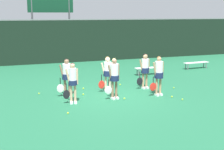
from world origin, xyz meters
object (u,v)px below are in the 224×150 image
object	(u,v)px
player_3	(67,74)
player_4	(107,71)
tennis_ball_8	(68,113)
tennis_ball_2	(172,97)
player_0	(73,80)
player_5	(145,68)
bench_courtside	(149,68)
scoreboard	(51,6)
tennis_ball_3	(116,91)
player_1	(114,75)
player_2	(159,73)
tennis_ball_0	(39,93)
tennis_ball_4	(182,99)
tennis_ball_10	(174,88)
tennis_ball_5	(67,91)
tennis_ball_7	(83,88)
tennis_ball_6	(120,85)
tennis_ball_9	(83,94)
bench_far	(196,63)
tennis_ball_1	(124,99)

from	to	relation	value
player_3	player_4	distance (m)	1.91
tennis_ball_8	tennis_ball_2	bearing A→B (deg)	8.04
player_0	player_5	bearing A→B (deg)	27.79
bench_courtside	player_3	bearing A→B (deg)	-149.44
scoreboard	player_5	world-z (taller)	scoreboard
tennis_ball_3	player_3	bearing A→B (deg)	179.60
scoreboard	player_1	size ratio (longest dim) A/B	3.09
bench_courtside	player_2	world-z (taller)	player_2
player_4	tennis_ball_0	size ratio (longest dim) A/B	24.66
player_3	tennis_ball_4	distance (m)	4.99
tennis_ball_8	tennis_ball_10	xyz separation A→B (m)	(5.58, 2.04, -0.00)
player_3	tennis_ball_2	world-z (taller)	player_3
tennis_ball_5	tennis_ball_7	distance (m)	0.82
player_4	tennis_ball_6	distance (m)	1.70
tennis_ball_3	tennis_ball_6	distance (m)	1.32
tennis_ball_0	tennis_ball_2	size ratio (longest dim) A/B	0.94
tennis_ball_3	tennis_ball_4	world-z (taller)	tennis_ball_3
scoreboard	tennis_ball_8	world-z (taller)	scoreboard
bench_courtside	tennis_ball_7	bearing A→B (deg)	-153.63
scoreboard	player_3	bearing A→B (deg)	-96.02
tennis_ball_0	tennis_ball_4	xyz separation A→B (m)	(5.45, -3.03, -0.00)
player_0	tennis_ball_2	xyz separation A→B (m)	(4.16, -0.60, -0.92)
tennis_ball_10	scoreboard	bearing A→B (deg)	110.81
player_1	tennis_ball_9	bearing A→B (deg)	126.73
tennis_ball_4	tennis_ball_6	world-z (taller)	tennis_ball_6
tennis_ball_0	tennis_ball_9	bearing A→B (deg)	-24.66
player_4	player_3	bearing A→B (deg)	-168.61
tennis_ball_2	tennis_ball_4	xyz separation A→B (m)	(0.19, -0.51, -0.00)
bench_courtside	player_3	size ratio (longest dim) A/B	1.04
bench_far	player_2	distance (m)	7.54
bench_courtside	tennis_ball_7	size ratio (longest dim) A/B	23.85
tennis_ball_5	tennis_ball_7	size ratio (longest dim) A/B	0.98
tennis_ball_2	tennis_ball_8	bearing A→B (deg)	-171.96
scoreboard	tennis_ball_5	bearing A→B (deg)	-95.56
tennis_ball_2	tennis_ball_7	distance (m)	4.18
bench_courtside	player_0	bearing A→B (deg)	-140.93
player_5	tennis_ball_7	distance (m)	3.07
tennis_ball_3	tennis_ball_4	distance (m)	3.08
tennis_ball_4	player_3	bearing A→B (deg)	152.14
tennis_ball_4	player_5	bearing A→B (deg)	103.61
bench_far	tennis_ball_10	distance (m)	5.95
tennis_ball_0	tennis_ball_10	size ratio (longest dim) A/B	1.02
bench_far	player_1	world-z (taller)	player_1
bench_courtside	tennis_ball_1	world-z (taller)	bench_courtside
tennis_ball_1	tennis_ball_5	distance (m)	2.92
scoreboard	player_4	distance (m)	10.52
player_4	tennis_ball_10	distance (m)	3.35
tennis_ball_0	tennis_ball_7	xyz separation A→B (m)	(2.09, 0.22, 0.00)
tennis_ball_7	tennis_ball_5	bearing A→B (deg)	-170.61
tennis_ball_8	player_5	bearing A→B (deg)	30.64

